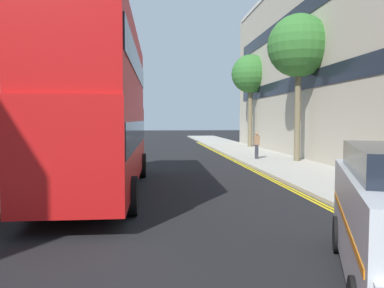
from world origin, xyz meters
The scene contains 9 objects.
sidewalk_right centered at (6.50, 16.00, 0.07)m, with size 4.00×80.00×0.14m, color #ADA89E.
sidewalk_left centered at (-6.50, 16.00, 0.07)m, with size 4.00×80.00×0.14m, color #ADA89E.
kerb_line_outer centered at (4.40, 14.00, 0.00)m, with size 0.10×56.00×0.01m, color yellow.
kerb_line_inner centered at (4.24, 14.00, 0.00)m, with size 0.10×56.00×0.01m, color yellow.
double_decker_bus_away centered at (-2.40, 13.25, 3.03)m, with size 2.93×10.85×5.64m.
pedestrian_far centered at (5.66, 22.46, 0.99)m, with size 0.34×0.22×1.62m.
street_tree_mid centered at (7.93, 32.75, 6.43)m, with size 3.33×3.33×8.04m.
street_tree_far centered at (7.64, 21.05, 6.65)m, with size 3.53×3.53×8.33m.
townhouse_terrace_right centered at (13.50, 25.22, 6.37)m, with size 10.08×28.00×12.73m.
Camera 1 is at (-0.66, -0.11, 2.51)m, focal length 35.66 mm.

